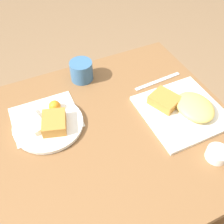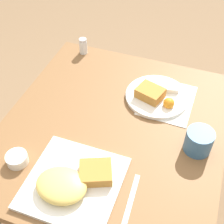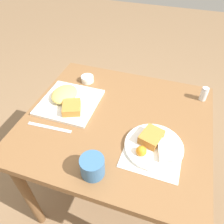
{
  "view_description": "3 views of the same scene",
  "coord_description": "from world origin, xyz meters",
  "px_view_note": "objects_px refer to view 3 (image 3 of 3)",
  "views": [
    {
      "loc": [
        -0.52,
        0.25,
        1.45
      ],
      "look_at": [
        0.03,
        -0.01,
        0.77
      ],
      "focal_mm": 42.0,
      "sensor_mm": 36.0,
      "label": 1
    },
    {
      "loc": [
        0.25,
        -0.72,
        1.58
      ],
      "look_at": [
        -0.01,
        0.02,
        0.77
      ],
      "focal_mm": 50.0,
      "sensor_mm": 36.0,
      "label": 2
    },
    {
      "loc": [
        0.72,
        0.21,
        1.47
      ],
      "look_at": [
        0.01,
        -0.02,
        0.76
      ],
      "focal_mm": 35.0,
      "sensor_mm": 36.0,
      "label": 3
    }
  ],
  "objects_px": {
    "sauce_ramekin": "(87,79)",
    "salt_shaker": "(204,95)",
    "plate_oval_far": "(153,145)",
    "coffee_mug": "(93,166)",
    "butter_knife": "(49,127)",
    "plate_square_near": "(68,100)"
  },
  "relations": [
    {
      "from": "sauce_ramekin",
      "to": "salt_shaker",
      "type": "distance_m",
      "value": 0.65
    },
    {
      "from": "plate_oval_far",
      "to": "coffee_mug",
      "type": "height_order",
      "value": "coffee_mug"
    },
    {
      "from": "sauce_ramekin",
      "to": "salt_shaker",
      "type": "height_order",
      "value": "salt_shaker"
    },
    {
      "from": "plate_oval_far",
      "to": "butter_knife",
      "type": "xyz_separation_m",
      "value": [
        0.04,
        -0.48,
        -0.02
      ]
    },
    {
      "from": "plate_square_near",
      "to": "coffee_mug",
      "type": "height_order",
      "value": "coffee_mug"
    },
    {
      "from": "plate_oval_far",
      "to": "sauce_ramekin",
      "type": "xyz_separation_m",
      "value": [
        -0.36,
        -0.46,
        -0.0
      ]
    },
    {
      "from": "coffee_mug",
      "to": "plate_square_near",
      "type": "bearing_deg",
      "value": -140.89
    },
    {
      "from": "plate_square_near",
      "to": "sauce_ramekin",
      "type": "xyz_separation_m",
      "value": [
        -0.21,
        0.02,
        -0.0
      ]
    },
    {
      "from": "sauce_ramekin",
      "to": "coffee_mug",
      "type": "xyz_separation_m",
      "value": [
        0.55,
        0.26,
        0.02
      ]
    },
    {
      "from": "butter_knife",
      "to": "plate_oval_far",
      "type": "bearing_deg",
      "value": 1.4
    },
    {
      "from": "coffee_mug",
      "to": "salt_shaker",
      "type": "bearing_deg",
      "value": 146.7
    },
    {
      "from": "butter_knife",
      "to": "coffee_mug",
      "type": "relative_size",
      "value": 2.34
    },
    {
      "from": "plate_oval_far",
      "to": "sauce_ramekin",
      "type": "bearing_deg",
      "value": -128.23
    },
    {
      "from": "butter_knife",
      "to": "coffee_mug",
      "type": "xyz_separation_m",
      "value": [
        0.15,
        0.28,
        0.04
      ]
    },
    {
      "from": "butter_knife",
      "to": "coffee_mug",
      "type": "height_order",
      "value": "coffee_mug"
    },
    {
      "from": "sauce_ramekin",
      "to": "coffee_mug",
      "type": "bearing_deg",
      "value": 25.0
    },
    {
      "from": "plate_oval_far",
      "to": "butter_knife",
      "type": "height_order",
      "value": "plate_oval_far"
    },
    {
      "from": "salt_shaker",
      "to": "butter_knife",
      "type": "xyz_separation_m",
      "value": [
        0.44,
        -0.67,
        -0.03
      ]
    },
    {
      "from": "plate_square_near",
      "to": "plate_oval_far",
      "type": "bearing_deg",
      "value": 72.63
    },
    {
      "from": "sauce_ramekin",
      "to": "coffee_mug",
      "type": "relative_size",
      "value": 0.77
    },
    {
      "from": "salt_shaker",
      "to": "plate_oval_far",
      "type": "bearing_deg",
      "value": -25.6
    },
    {
      "from": "plate_square_near",
      "to": "salt_shaker",
      "type": "height_order",
      "value": "salt_shaker"
    }
  ]
}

